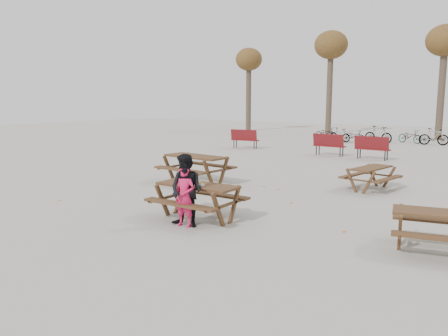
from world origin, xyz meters
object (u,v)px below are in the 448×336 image
Objects in this scene: food_tray at (200,185)px; picnic_table_far at (371,178)px; picnic_table_north at (196,169)px; soda_bottle at (193,183)px; child at (185,196)px; adult at (186,191)px; picnic_table_east at (444,233)px; main_picnic_table at (198,193)px.

picnic_table_far is (2.03, 5.41, -0.46)m from food_tray.
picnic_table_far is (4.79, 2.06, -0.10)m from picnic_table_north.
food_tray is 0.12× the size of picnic_table_far.
soda_bottle is 0.11× the size of picnic_table_far.
picnic_table_far is (2.11, 5.53, -0.52)m from soda_bottle.
food_tray is 0.15m from soda_bottle.
food_tray is 0.14× the size of child.
adult reaches higher than picnic_table_far.
soda_bottle is at bearing 178.34° from picnic_table_east.
main_picnic_table reaches higher than picnic_table_east.
picnic_table_east is (4.61, 1.25, -0.27)m from child.
picnic_table_north is (-2.67, 3.47, -0.41)m from soda_bottle.
child is 0.76× the size of picnic_table_east.
picnic_table_east reaches higher than picnic_table_far.
child reaches higher than picnic_table_north.
picnic_table_north is 1.31× the size of picnic_table_far.
child is (0.11, -0.57, 0.04)m from main_picnic_table.
soda_bottle is at bearing -77.23° from main_picnic_table.
food_tray is at bearing 87.71° from adult.
adult reaches higher than picnic_table_north.
main_picnic_table is at bearing 102.77° from soda_bottle.
main_picnic_table is 1.17× the size of picnic_table_far.
food_tray is 0.09× the size of picnic_table_north.
food_tray is 0.12× the size of adult.
adult reaches higher than child.
picnic_table_north reaches higher than picnic_table_far.
picnic_table_far is (2.16, 5.33, -0.25)m from main_picnic_table.
picnic_table_east is (4.72, 0.68, -0.23)m from main_picnic_table.
adult is 0.97× the size of picnic_table_far.
adult is at bearing -87.86° from food_tray.
soda_bottle reaches higher than picnic_table_far.
food_tray is 0.52m from child.
picnic_table_north is (-7.35, 2.59, 0.08)m from picnic_table_east.
child is at bearing -177.10° from picnic_table_east.
child is 4.72m from picnic_table_north.
soda_bottle is (-0.08, -0.12, 0.05)m from food_tray.
child is at bearing -142.39° from adult.
main_picnic_table is at bearing 167.93° from picnic_table_far.
food_tray is at bearing 177.09° from picnic_table_east.
picnic_table_east is 5.31m from picnic_table_far.
child reaches higher than food_tray.
picnic_table_north is at bearing 129.43° from food_tray.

